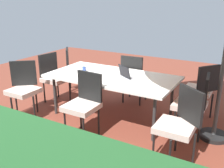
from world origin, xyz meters
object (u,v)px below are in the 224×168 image
at_px(chair_north, 84,102).
at_px(chair_southwest, 201,88).
at_px(chair_northeast, 24,87).
at_px(laptop, 128,75).
at_px(chair_west, 194,102).
at_px(chair_south, 134,76).
at_px(chair_northwest, 179,122).
at_px(chair_east, 54,75).
at_px(dining_table, 112,78).
at_px(cup, 84,69).
at_px(chair_southeast, 75,67).

height_order(chair_north, chair_southwest, same).
height_order(chair_northeast, laptop, chair_northeast).
bearing_deg(laptop, chair_southwest, -113.63).
relative_size(chair_west, chair_north, 1.00).
bearing_deg(chair_south, chair_north, 82.22).
bearing_deg(chair_northwest, chair_northeast, -142.24).
bearing_deg(chair_east, chair_southwest, -68.41).
xyz_separation_m(dining_table, laptop, (-0.29, -0.02, 0.09)).
bearing_deg(cup, chair_north, 125.05).
bearing_deg(chair_northeast, laptop, -14.36).
bearing_deg(chair_east, dining_table, -84.37).
height_order(chair_north, laptop, chair_north).
height_order(chair_east, chair_northwest, same).
distance_m(chair_east, chair_northeast, 0.78).
bearing_deg(chair_north, chair_northeast, -177.46).
bearing_deg(chair_southwest, chair_east, -38.89).
bearing_deg(chair_southeast, chair_north, -176.16).
distance_m(chair_south, chair_west, 1.55).
bearing_deg(chair_east, laptop, -83.30).
bearing_deg(chair_west, chair_south, -127.15).
distance_m(dining_table, chair_southwest, 1.55).
bearing_deg(chair_south, cup, 47.58).
bearing_deg(chair_southwest, chair_northwest, 38.12).
bearing_deg(chair_northeast, cup, 3.47).
relative_size(chair_west, chair_northwest, 1.00).
xyz_separation_m(dining_table, chair_north, (0.04, 0.78, -0.16)).
height_order(chair_west, laptop, chair_west).
distance_m(dining_table, chair_north, 0.80).
bearing_deg(chair_east, chair_south, -54.94).
xyz_separation_m(dining_table, chair_south, (-0.05, -0.79, -0.16)).
bearing_deg(chair_west, chair_southwest, 176.60).
bearing_deg(chair_northwest, chair_southwest, 128.87).
xyz_separation_m(dining_table, chair_east, (1.36, -0.03, -0.16)).
bearing_deg(chair_east, chair_northwest, -98.38).
height_order(chair_west, chair_northeast, same).
relative_size(dining_table, chair_southeast, 2.24).
distance_m(chair_northwest, chair_southwest, 1.46).
xyz_separation_m(chair_southwest, laptop, (1.06, 0.71, 0.26)).
bearing_deg(chair_east, cup, -86.61).
relative_size(chair_north, chair_northwest, 1.00).
xyz_separation_m(chair_south, chair_southwest, (-1.30, 0.05, 0.00)).
xyz_separation_m(chair_east, laptop, (-1.65, 0.01, 0.26)).
xyz_separation_m(dining_table, chair_northeast, (1.36, 0.75, -0.16)).
bearing_deg(chair_west, chair_southeast, -112.16).
xyz_separation_m(chair_southeast, chair_northeast, (-0.03, 1.49, 0.00)).
distance_m(chair_west, cup, 1.99).
distance_m(chair_south, chair_east, 1.60).
bearing_deg(chair_east, chair_southeast, 9.53).
relative_size(chair_west, chair_east, 1.00).
height_order(chair_south, chair_northeast, same).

